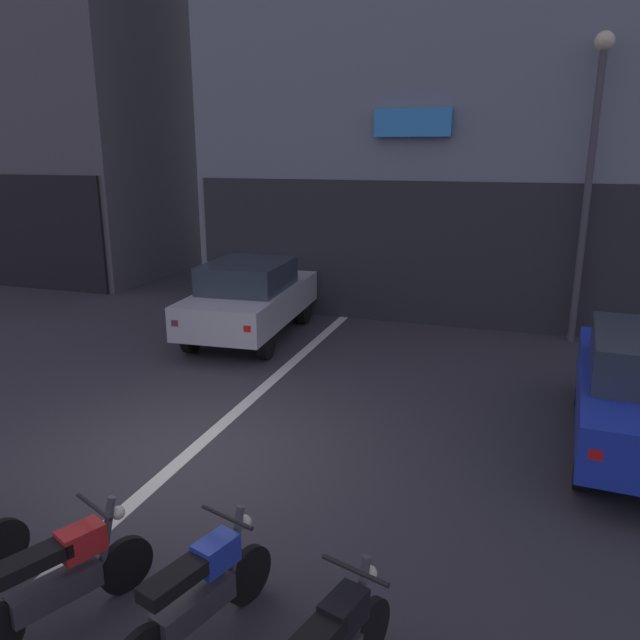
% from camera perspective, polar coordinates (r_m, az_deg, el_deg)
% --- Properties ---
extents(ground_plane, '(120.00, 120.00, 0.00)m').
position_cam_1_polar(ground_plane, '(8.38, -12.14, -12.10)').
color(ground_plane, '#333338').
extents(lane_centre_line, '(0.20, 18.00, 0.01)m').
position_cam_1_polar(lane_centre_line, '(13.50, 0.78, -1.02)').
color(lane_centre_line, silver).
rests_on(lane_centre_line, ground).
extents(building_corner_left, '(8.88, 9.39, 15.59)m').
position_cam_1_polar(building_corner_left, '(24.19, -22.43, 23.77)').
color(building_corner_left, '#56565B').
rests_on(building_corner_left, ground).
extents(building_mid_block, '(10.45, 9.86, 14.44)m').
position_cam_1_polar(building_mid_block, '(18.95, 11.72, 25.42)').
color(building_mid_block, gray).
rests_on(building_mid_block, ground).
extents(car_silver_crossing_near, '(2.03, 4.21, 1.64)m').
position_cam_1_polar(car_silver_crossing_near, '(12.92, -6.47, 2.17)').
color(car_silver_crossing_near, black).
rests_on(car_silver_crossing_near, ground).
extents(street_lamp, '(0.36, 0.36, 5.97)m').
position_cam_1_polar(street_lamp, '(13.33, 23.92, 13.58)').
color(street_lamp, '#47474C').
rests_on(street_lamp, ground).
extents(motorcycle_red_row_left_mid, '(0.77, 1.55, 0.98)m').
position_cam_1_polar(motorcycle_red_row_left_mid, '(5.84, -22.87, -21.14)').
color(motorcycle_red_row_left_mid, black).
rests_on(motorcycle_red_row_left_mid, ground).
extents(motorcycle_blue_row_centre, '(0.65, 1.61, 0.98)m').
position_cam_1_polar(motorcycle_blue_row_centre, '(5.39, -11.09, -23.54)').
color(motorcycle_blue_row_centre, black).
rests_on(motorcycle_blue_row_centre, ground).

